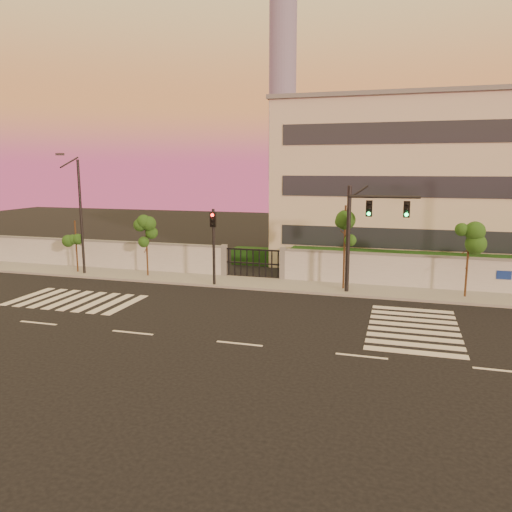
# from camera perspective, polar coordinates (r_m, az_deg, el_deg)

# --- Properties ---
(ground) EXTENTS (120.00, 120.00, 0.00)m
(ground) POSITION_cam_1_polar(r_m,az_deg,el_deg) (21.10, -1.90, -10.00)
(ground) COLOR black
(ground) RESTS_ON ground
(sidewalk) EXTENTS (60.00, 3.00, 0.15)m
(sidewalk) POSITION_cam_1_polar(r_m,az_deg,el_deg) (30.81, 4.22, -3.41)
(sidewalk) COLOR gray
(sidewalk) RESTS_ON ground
(perimeter_wall) EXTENTS (60.00, 0.36, 2.20)m
(perimeter_wall) POSITION_cam_1_polar(r_m,az_deg,el_deg) (32.02, 4.99, -1.09)
(perimeter_wall) COLOR #ADAFB4
(perimeter_wall) RESTS_ON ground
(hedge_row) EXTENTS (41.00, 4.25, 1.80)m
(hedge_row) POSITION_cam_1_polar(r_m,az_deg,el_deg) (34.54, 7.61, -0.75)
(hedge_row) COLOR #103611
(hedge_row) RESTS_ON ground
(institutional_building) EXTENTS (24.40, 12.40, 12.25)m
(institutional_building) POSITION_cam_1_polar(r_m,az_deg,el_deg) (40.91, 20.41, 7.91)
(institutional_building) COLOR beige
(institutional_building) RESTS_ON ground
(distant_skyscraper) EXTENTS (16.00, 16.00, 118.00)m
(distant_skyscraper) POSITION_cam_1_polar(r_m,az_deg,el_deg) (312.03, 3.06, 20.12)
(distant_skyscraper) COLOR slate
(distant_skyscraper) RESTS_ON ground
(road_markings) EXTENTS (57.00, 7.62, 0.02)m
(road_markings) POSITION_cam_1_polar(r_m,az_deg,el_deg) (24.95, -2.66, -6.78)
(road_markings) COLOR silver
(road_markings) RESTS_ON ground
(street_tree_b) EXTENTS (1.35, 1.07, 3.70)m
(street_tree_b) POSITION_cam_1_polar(r_m,az_deg,el_deg) (36.30, -19.88, 2.31)
(street_tree_b) COLOR #382314
(street_tree_b) RESTS_ON ground
(street_tree_c) EXTENTS (1.37, 1.09, 4.03)m
(street_tree_c) POSITION_cam_1_polar(r_m,az_deg,el_deg) (33.66, -12.38, 2.53)
(street_tree_c) COLOR #382314
(street_tree_c) RESTS_ON ground
(street_tree_d) EXTENTS (1.49, 1.18, 5.09)m
(street_tree_d) POSITION_cam_1_polar(r_m,az_deg,el_deg) (29.65, 10.19, 3.12)
(street_tree_d) COLOR #382314
(street_tree_d) RESTS_ON ground
(street_tree_e) EXTENTS (1.46, 1.16, 4.24)m
(street_tree_e) POSITION_cam_1_polar(r_m,az_deg,el_deg) (29.76, 23.18, 1.30)
(street_tree_e) COLOR #382314
(street_tree_e) RESTS_ON ground
(traffic_signal_main) EXTENTS (3.95, 0.41, 6.25)m
(traffic_signal_main) POSITION_cam_1_polar(r_m,az_deg,el_deg) (28.84, 12.09, 3.29)
(traffic_signal_main) COLOR black
(traffic_signal_main) RESTS_ON ground
(traffic_signal_secondary) EXTENTS (0.37, 0.35, 4.79)m
(traffic_signal_secondary) POSITION_cam_1_polar(r_m,az_deg,el_deg) (30.39, -4.88, 2.09)
(traffic_signal_secondary) COLOR black
(traffic_signal_secondary) RESTS_ON ground
(streetlight_west) EXTENTS (0.49, 1.96, 8.14)m
(streetlight_west) POSITION_cam_1_polar(r_m,az_deg,el_deg) (35.30, -19.56, 4.86)
(streetlight_west) COLOR black
(streetlight_west) RESTS_ON ground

